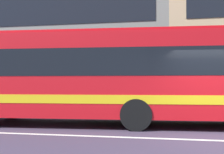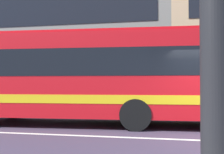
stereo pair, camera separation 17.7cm
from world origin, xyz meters
TOP-DOWN VIEW (x-y plane):
  - apartment_block_left at (-10.90, 13.69)m, footprint 19.54×9.90m
  - transit_bus at (-3.16, 2.22)m, footprint 11.30×3.27m

SIDE VIEW (x-z plane):
  - transit_bus at x=-3.16m, z-range 0.17..3.44m
  - apartment_block_left at x=-10.90m, z-range 0.00..10.91m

